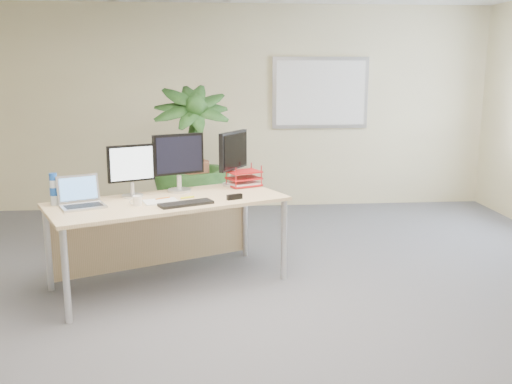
{
  "coord_description": "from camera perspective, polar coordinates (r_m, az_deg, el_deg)",
  "views": [
    {
      "loc": [
        -0.34,
        -3.69,
        1.86
      ],
      "look_at": [
        0.01,
        0.35,
        0.99
      ],
      "focal_mm": 40.0,
      "sensor_mm": 36.0,
      "label": 1
    }
  ],
  "objects": [
    {
      "name": "monitor_left",
      "position": [
        5.06,
        -12.36,
        2.43
      ],
      "size": [
        0.39,
        0.2,
        0.46
      ],
      "color": "silver",
      "rests_on": "desk"
    },
    {
      "name": "orange_pen",
      "position": [
        4.94,
        -9.31,
        -0.61
      ],
      "size": [
        0.12,
        0.08,
        0.01
      ],
      "primitive_type": "cylinder",
      "rotation": [
        0.0,
        1.57,
        0.57
      ],
      "color": "orange",
      "rests_on": "spiral_notebook"
    },
    {
      "name": "coffee_mug",
      "position": [
        4.77,
        -11.83,
        -0.87
      ],
      "size": [
        0.1,
        0.07,
        0.08
      ],
      "color": "white",
      "rests_on": "desk"
    },
    {
      "name": "letter_tray",
      "position": [
        5.45,
        -1.22,
        1.26
      ],
      "size": [
        0.37,
        0.33,
        0.14
      ],
      "color": "#AA1416",
      "rests_on": "desk"
    },
    {
      "name": "keyboard",
      "position": [
        4.73,
        -7.02,
        -1.15
      ],
      "size": [
        0.47,
        0.32,
        0.02
      ],
      "primitive_type": "cube",
      "rotation": [
        0.0,
        0.0,
        0.42
      ],
      "color": "black",
      "rests_on": "desk"
    },
    {
      "name": "stapler",
      "position": [
        4.9,
        -2.16,
        -0.49
      ],
      "size": [
        0.14,
        0.09,
        0.05
      ],
      "primitive_type": "cube",
      "rotation": [
        0.0,
        0.0,
        0.42
      ],
      "color": "black",
      "rests_on": "desk"
    },
    {
      "name": "desk",
      "position": [
        5.08,
        -9.2,
        -2.33
      ],
      "size": [
        2.16,
        1.58,
        0.77
      ],
      "color": "#D2B37B",
      "rests_on": "floor"
    },
    {
      "name": "monitor_dark",
      "position": [
        5.44,
        -2.26,
        3.74
      ],
      "size": [
        0.29,
        0.42,
        0.52
      ],
      "color": "silver",
      "rests_on": "desk"
    },
    {
      "name": "floor_plant",
      "position": [
        6.41,
        -6.48,
        2.11
      ],
      "size": [
        0.95,
        0.95,
        1.5
      ],
      "primitive_type": "imported",
      "rotation": [
        0.0,
        0.0,
        0.14
      ],
      "color": "#153613",
      "rests_on": "floor"
    },
    {
      "name": "whiteboard",
      "position": [
        7.82,
        6.47,
        9.82
      ],
      "size": [
        1.3,
        0.04,
        0.95
      ],
      "color": "silver",
      "rests_on": "back_wall"
    },
    {
      "name": "yellow_highlighter",
      "position": [
        4.98,
        -6.87,
        -0.54
      ],
      "size": [
        0.12,
        0.07,
        0.02
      ],
      "primitive_type": "cylinder",
      "rotation": [
        0.0,
        1.57,
        0.47
      ],
      "color": "yellow",
      "rests_on": "desk"
    },
    {
      "name": "spiral_notebook",
      "position": [
        4.86,
        -9.49,
        -0.95
      ],
      "size": [
        0.33,
        0.28,
        0.01
      ],
      "primitive_type": "cube",
      "rotation": [
        0.0,
        0.0,
        0.3
      ],
      "color": "silver",
      "rests_on": "desk"
    },
    {
      "name": "monitor_right",
      "position": [
        5.21,
        -7.75,
        3.31
      ],
      "size": [
        0.45,
        0.23,
        0.53
      ],
      "color": "silver",
      "rests_on": "desk"
    },
    {
      "name": "back_wall",
      "position": [
        7.72,
        -2.49,
        8.37
      ],
      "size": [
        7.0,
        0.04,
        2.7
      ],
      "primitive_type": "cube",
      "color": "beige",
      "rests_on": "floor"
    },
    {
      "name": "laptop",
      "position": [
        4.87,
        -17.09,
        -0.66
      ],
      "size": [
        0.43,
        0.41,
        0.24
      ],
      "color": "#B4B3B8",
      "rests_on": "desk"
    },
    {
      "name": "water_bottle",
      "position": [
        4.96,
        -19.55,
        0.2
      ],
      "size": [
        0.07,
        0.07,
        0.27
      ],
      "color": "silver",
      "rests_on": "desk"
    },
    {
      "name": "floor",
      "position": [
        4.15,
        0.27,
        -14.49
      ],
      "size": [
        8.0,
        8.0,
        0.0
      ],
      "primitive_type": "plane",
      "color": "#4B4C51",
      "rests_on": "ground"
    }
  ]
}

